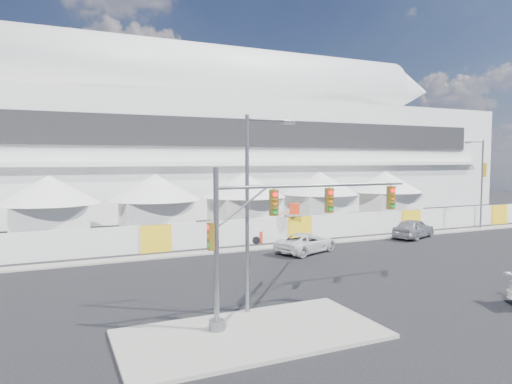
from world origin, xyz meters
name	(u,v)px	position (x,y,z in m)	size (l,w,h in m)	color
ground	(338,296)	(0.00, 0.00, 0.00)	(160.00, 160.00, 0.00)	black
median_island	(251,334)	(-6.00, -3.00, 0.07)	(10.00, 5.00, 0.15)	gray
far_curb	(442,232)	(20.00, 12.50, 0.06)	(80.00, 1.20, 0.12)	gray
stadium	(220,140)	(8.71, 41.50, 9.45)	(80.00, 24.80, 21.98)	silver
tent_row	(202,197)	(0.50, 24.00, 3.15)	(53.40, 8.40, 5.40)	silver
hoarding_fence	(299,228)	(6.00, 14.50, 1.00)	(70.00, 0.25, 2.00)	silver
scaffold_tower	(449,164)	(46.00, 36.00, 6.00)	(4.40, 4.40, 12.00)	#595B60
sedan_silver	(414,228)	(15.50, 11.35, 0.84)	(4.92, 1.98, 1.68)	#AEAEB3
pickup_curb	(306,243)	(3.96, 9.80, 0.72)	(5.16, 2.38, 1.43)	silver
lot_car_a	(361,219)	(15.56, 18.79, 0.72)	(4.36, 1.52, 1.44)	silver
traffic_mast	(268,235)	(-4.97, -2.27, 3.72)	(9.30, 0.61, 6.27)	gray
streetlight_median	(252,200)	(-5.01, -0.80, 5.00)	(2.34, 0.23, 8.45)	slate
streetlight_curb	(481,178)	(24.80, 12.50, 5.01)	(2.55, 0.57, 8.62)	slate
boom_lift	(249,231)	(1.90, 15.50, 0.85)	(6.47, 2.43, 3.17)	red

